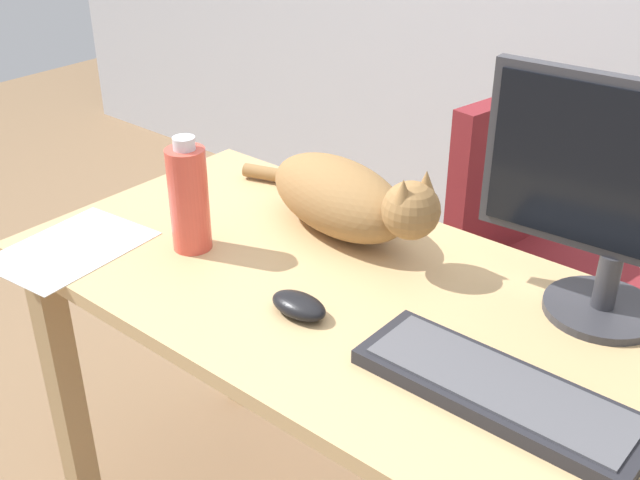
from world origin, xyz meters
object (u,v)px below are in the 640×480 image
object	(u,v)px
office_chair	(531,307)
computer_mouse	(299,305)
keyboard	(499,391)
cat	(345,197)
monitor	(625,195)
water_bottle	(189,198)

from	to	relation	value
office_chair	computer_mouse	distance (m)	0.88
office_chair	keyboard	distance (m)	0.89
office_chair	keyboard	world-z (taller)	office_chair
office_chair	cat	size ratio (longest dim) A/B	1.54
monitor	keyboard	bearing A→B (deg)	-94.73
office_chair	cat	world-z (taller)	cat
keyboard	water_bottle	world-z (taller)	water_bottle
cat	water_bottle	bearing A→B (deg)	-128.77
cat	water_bottle	size ratio (longest dim) A/B	2.57
computer_mouse	monitor	bearing A→B (deg)	40.46
monitor	cat	size ratio (longest dim) A/B	0.80
office_chair	monitor	size ratio (longest dim) A/B	1.93
office_chair	computer_mouse	xyz separation A→B (m)	(-0.09, -0.79, 0.37)
computer_mouse	water_bottle	xyz separation A→B (m)	(-0.32, 0.04, 0.09)
office_chair	monitor	bearing A→B (deg)	-55.55
monitor	computer_mouse	size ratio (longest dim) A/B	4.37
office_chair	water_bottle	world-z (taller)	water_bottle
cat	computer_mouse	size ratio (longest dim) A/B	5.47
cat	computer_mouse	world-z (taller)	cat
computer_mouse	water_bottle	size ratio (longest dim) A/B	0.47
cat	keyboard	bearing A→B (deg)	-27.53
monitor	water_bottle	xyz separation A→B (m)	(-0.72, -0.30, -0.12)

